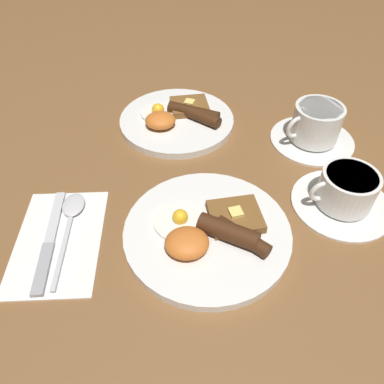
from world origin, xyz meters
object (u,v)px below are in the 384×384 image
(breakfast_plate_far, at_px, (178,119))
(teacup_near, at_px, (345,193))
(breakfast_plate_near, at_px, (208,232))
(knife, at_px, (49,244))
(spoon, at_px, (71,213))
(teacup_far, at_px, (315,127))

(breakfast_plate_far, relative_size, teacup_near, 1.44)
(breakfast_plate_near, xyz_separation_m, knife, (-0.24, -0.00, -0.01))
(breakfast_plate_far, bearing_deg, spoon, -125.89)
(knife, bearing_deg, teacup_far, -64.47)
(breakfast_plate_near, xyz_separation_m, teacup_near, (0.23, 0.05, 0.02))
(knife, relative_size, spoon, 1.05)
(breakfast_plate_far, height_order, knife, breakfast_plate_far)
(teacup_far, xyz_separation_m, spoon, (-0.45, -0.18, -0.03))
(breakfast_plate_far, relative_size, knife, 1.22)
(knife, bearing_deg, breakfast_plate_near, -89.90)
(teacup_near, bearing_deg, breakfast_plate_far, 136.06)
(breakfast_plate_near, height_order, spoon, breakfast_plate_near)
(breakfast_plate_near, relative_size, spoon, 1.39)
(teacup_far, height_order, knife, teacup_far)
(breakfast_plate_near, xyz_separation_m, breakfast_plate_far, (-0.04, 0.31, 0.00))
(breakfast_plate_near, xyz_separation_m, teacup_far, (0.23, 0.23, 0.02))
(breakfast_plate_far, bearing_deg, teacup_far, -16.35)
(breakfast_plate_near, height_order, teacup_far, teacup_far)
(teacup_near, bearing_deg, knife, -173.06)
(teacup_far, xyz_separation_m, knife, (-0.48, -0.24, -0.03))
(breakfast_plate_near, bearing_deg, spoon, 165.40)
(spoon, bearing_deg, teacup_far, -67.51)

